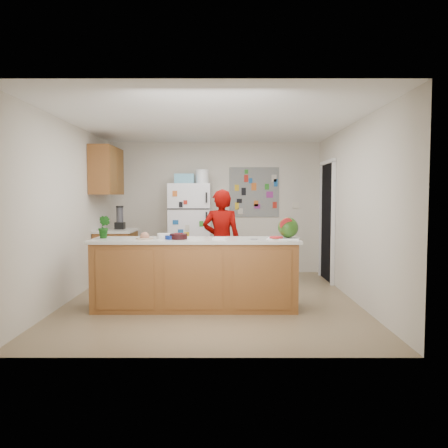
{
  "coord_description": "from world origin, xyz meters",
  "views": [
    {
      "loc": [
        0.18,
        -6.14,
        1.47
      ],
      "look_at": [
        0.17,
        0.2,
        1.07
      ],
      "focal_mm": 35.0,
      "sensor_mm": 36.0,
      "label": 1
    }
  ],
  "objects_px": {
    "person": "(222,242)",
    "cherry_bowl": "(179,236)",
    "refrigerator": "(190,230)",
    "watermelon": "(288,228)"
  },
  "relations": [
    {
      "from": "person",
      "to": "cherry_bowl",
      "type": "bearing_deg",
      "value": 65.73
    },
    {
      "from": "refrigerator",
      "to": "cherry_bowl",
      "type": "xyz_separation_m",
      "value": [
        0.04,
        -2.44,
        0.11
      ]
    },
    {
      "from": "person",
      "to": "cherry_bowl",
      "type": "relative_size",
      "value": 7.05
    },
    {
      "from": "refrigerator",
      "to": "watermelon",
      "type": "xyz_separation_m",
      "value": [
        1.46,
        -2.36,
        0.21
      ]
    },
    {
      "from": "refrigerator",
      "to": "watermelon",
      "type": "relative_size",
      "value": 6.4
    },
    {
      "from": "person",
      "to": "cherry_bowl",
      "type": "height_order",
      "value": "person"
    },
    {
      "from": "refrigerator",
      "to": "watermelon",
      "type": "distance_m",
      "value": 2.79
    },
    {
      "from": "refrigerator",
      "to": "person",
      "type": "height_order",
      "value": "refrigerator"
    },
    {
      "from": "refrigerator",
      "to": "watermelon",
      "type": "height_order",
      "value": "refrigerator"
    },
    {
      "from": "watermelon",
      "to": "cherry_bowl",
      "type": "relative_size",
      "value": 1.19
    }
  ]
}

